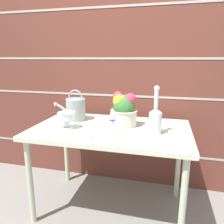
{
  "coord_description": "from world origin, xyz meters",
  "views": [
    {
      "loc": [
        0.41,
        -1.62,
        1.29
      ],
      "look_at": [
        0.0,
        0.04,
        0.86
      ],
      "focal_mm": 35.0,
      "sensor_mm": 36.0,
      "label": 1
    }
  ],
  "objects_px": {
    "watering_can": "(75,109)",
    "flower_planter": "(124,110)",
    "figurine_vase": "(113,124)",
    "crystal_pedestal_bowl": "(66,118)",
    "glass_decanter": "(155,119)"
  },
  "relations": [
    {
      "from": "crystal_pedestal_bowl",
      "to": "glass_decanter",
      "type": "xyz_separation_m",
      "value": [
        0.69,
        0.04,
        0.03
      ]
    },
    {
      "from": "flower_planter",
      "to": "figurine_vase",
      "type": "xyz_separation_m",
      "value": [
        -0.04,
        -0.2,
        -0.06
      ]
    },
    {
      "from": "crystal_pedestal_bowl",
      "to": "figurine_vase",
      "type": "bearing_deg",
      "value": -2.3
    },
    {
      "from": "watering_can",
      "to": "glass_decanter",
      "type": "bearing_deg",
      "value": -15.53
    },
    {
      "from": "watering_can",
      "to": "crystal_pedestal_bowl",
      "type": "xyz_separation_m",
      "value": [
        0.03,
        -0.24,
        -0.02
      ]
    },
    {
      "from": "watering_can",
      "to": "glass_decanter",
      "type": "height_order",
      "value": "glass_decanter"
    },
    {
      "from": "flower_planter",
      "to": "figurine_vase",
      "type": "distance_m",
      "value": 0.21
    },
    {
      "from": "watering_can",
      "to": "figurine_vase",
      "type": "height_order",
      "value": "watering_can"
    },
    {
      "from": "watering_can",
      "to": "flower_planter",
      "type": "height_order",
      "value": "flower_planter"
    },
    {
      "from": "flower_planter",
      "to": "glass_decanter",
      "type": "relative_size",
      "value": 0.78
    },
    {
      "from": "glass_decanter",
      "to": "figurine_vase",
      "type": "distance_m",
      "value": 0.31
    },
    {
      "from": "watering_can",
      "to": "flower_planter",
      "type": "relative_size",
      "value": 1.13
    },
    {
      "from": "glass_decanter",
      "to": "figurine_vase",
      "type": "height_order",
      "value": "glass_decanter"
    },
    {
      "from": "watering_can",
      "to": "flower_planter",
      "type": "distance_m",
      "value": 0.45
    },
    {
      "from": "crystal_pedestal_bowl",
      "to": "glass_decanter",
      "type": "relative_size",
      "value": 0.39
    }
  ]
}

